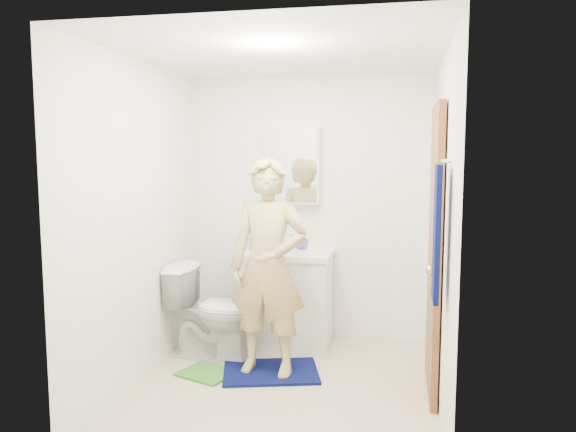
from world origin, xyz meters
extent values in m
cube|color=beige|center=(0.00, 0.00, -0.01)|extent=(2.20, 2.40, 0.02)
cube|color=white|center=(0.00, 0.00, 2.41)|extent=(2.20, 2.40, 0.02)
cube|color=white|center=(0.00, 1.21, 1.20)|extent=(2.20, 0.02, 2.40)
cube|color=white|center=(0.00, -1.21, 1.20)|extent=(2.20, 0.02, 2.40)
cube|color=white|center=(-1.11, 0.00, 1.20)|extent=(0.02, 2.40, 2.40)
cube|color=white|center=(1.11, 0.00, 1.20)|extent=(0.02, 2.40, 2.40)
cube|color=white|center=(-0.15, 0.91, 0.40)|extent=(0.75, 0.55, 0.80)
cube|color=white|center=(-0.15, 0.91, 0.83)|extent=(0.79, 0.59, 0.05)
cylinder|color=white|center=(-0.15, 0.91, 0.84)|extent=(0.40, 0.40, 0.03)
cylinder|color=silver|center=(-0.15, 1.09, 0.91)|extent=(0.03, 0.03, 0.12)
cube|color=white|center=(-0.15, 1.14, 1.60)|extent=(0.50, 0.12, 0.70)
cube|color=white|center=(-0.15, 1.08, 1.60)|extent=(0.46, 0.01, 0.66)
cube|color=brown|center=(1.07, 0.15, 1.02)|extent=(0.05, 0.80, 2.05)
sphere|color=gold|center=(1.03, -0.17, 0.95)|extent=(0.07, 0.07, 0.07)
cube|color=#070F49|center=(1.03, -0.57, 1.25)|extent=(0.03, 0.24, 0.80)
cylinder|color=silver|center=(1.07, -0.57, 1.67)|extent=(0.06, 0.02, 0.02)
imported|color=white|center=(-0.68, 0.47, 0.39)|extent=(0.79, 0.48, 0.78)
cube|color=#070F49|center=(-0.15, 0.21, 0.01)|extent=(0.85, 0.70, 0.02)
cube|color=#448F2F|center=(-0.63, 0.09, 0.01)|extent=(0.50, 0.46, 0.02)
imported|color=tan|center=(-0.45, 0.89, 0.93)|extent=(0.08, 0.08, 0.17)
imported|color=#70479C|center=(-0.04, 1.01, 0.90)|extent=(0.15, 0.15, 0.09)
imported|color=tan|center=(-0.16, 0.19, 0.85)|extent=(0.64, 0.45, 1.66)
camera|label=1|loc=(0.81, -3.90, 1.72)|focal=35.00mm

